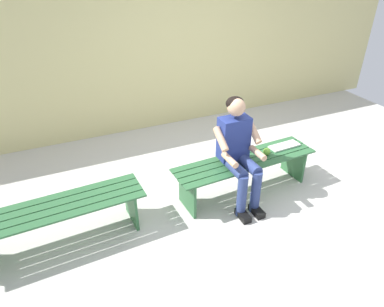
{
  "coord_description": "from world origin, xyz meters",
  "views": [
    {
      "loc": [
        1.99,
        2.9,
        2.59
      ],
      "look_at": [
        0.77,
        0.15,
        0.81
      ],
      "focal_mm": 31.96,
      "sensor_mm": 36.0,
      "label": 1
    }
  ],
  "objects_px": {
    "person_seated": "(239,149)",
    "apple": "(267,152)",
    "bench_far": "(53,216)",
    "book_open": "(284,146)",
    "bench_near": "(245,167)"
  },
  "relations": [
    {
      "from": "bench_far",
      "to": "person_seated",
      "type": "xyz_separation_m",
      "value": [
        -2.02,
        0.1,
        0.34
      ]
    },
    {
      "from": "bench_far",
      "to": "book_open",
      "type": "height_order",
      "value": "book_open"
    },
    {
      "from": "person_seated",
      "to": "apple",
      "type": "relative_size",
      "value": 14.1
    },
    {
      "from": "bench_far",
      "to": "apple",
      "type": "bearing_deg",
      "value": 179.86
    },
    {
      "from": "bench_near",
      "to": "apple",
      "type": "xyz_separation_m",
      "value": [
        -0.29,
        0.01,
        0.15
      ]
    },
    {
      "from": "bench_near",
      "to": "book_open",
      "type": "height_order",
      "value": "book_open"
    },
    {
      "from": "bench_far",
      "to": "book_open",
      "type": "bearing_deg",
      "value": -178.65
    },
    {
      "from": "apple",
      "to": "person_seated",
      "type": "bearing_deg",
      "value": 11.54
    },
    {
      "from": "book_open",
      "to": "apple",
      "type": "bearing_deg",
      "value": 9.92
    },
    {
      "from": "book_open",
      "to": "bench_near",
      "type": "bearing_deg",
      "value": 3.43
    },
    {
      "from": "person_seated",
      "to": "bench_far",
      "type": "bearing_deg",
      "value": -2.87
    },
    {
      "from": "apple",
      "to": "book_open",
      "type": "height_order",
      "value": "apple"
    },
    {
      "from": "bench_far",
      "to": "apple",
      "type": "xyz_separation_m",
      "value": [
        -2.48,
        0.01,
        0.15
      ]
    },
    {
      "from": "bench_near",
      "to": "bench_far",
      "type": "height_order",
      "value": "same"
    },
    {
      "from": "bench_far",
      "to": "book_open",
      "type": "distance_m",
      "value": 2.8
    }
  ]
}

